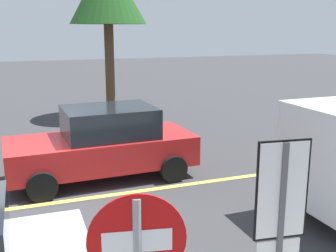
{
  "coord_description": "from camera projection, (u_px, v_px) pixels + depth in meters",
  "views": [
    {
      "loc": [
        -0.38,
        -8.31,
        3.52
      ],
      "look_at": [
        2.97,
        0.69,
        1.26
      ],
      "focal_mm": 44.62,
      "sensor_mm": 36.0,
      "label": 1
    }
  ],
  "objects": [
    {
      "name": "ground_plane",
      "position": [
        44.0,
        205.0,
        8.52
      ],
      "size": [
        80.0,
        80.0,
        0.0
      ],
      "primitive_type": "plane",
      "color": "#38383A"
    },
    {
      "name": "speed_limit_sign",
      "position": [
        280.0,
        216.0,
        4.01
      ],
      "size": [
        0.54,
        0.09,
        2.52
      ],
      "color": "#4C4C51",
      "rests_on": "ground_plane"
    },
    {
      "name": "car_red_behind_van",
      "position": [
        104.0,
        143.0,
        9.91
      ],
      "size": [
        4.4,
        2.17,
        1.71
      ],
      "color": "red",
      "rests_on": "ground_plane"
    },
    {
      "name": "lane_marking_centre",
      "position": [
        180.0,
        186.0,
        9.54
      ],
      "size": [
        28.0,
        0.16,
        0.01
      ],
      "primitive_type": "cube",
      "color": "#E0D14C"
    }
  ]
}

